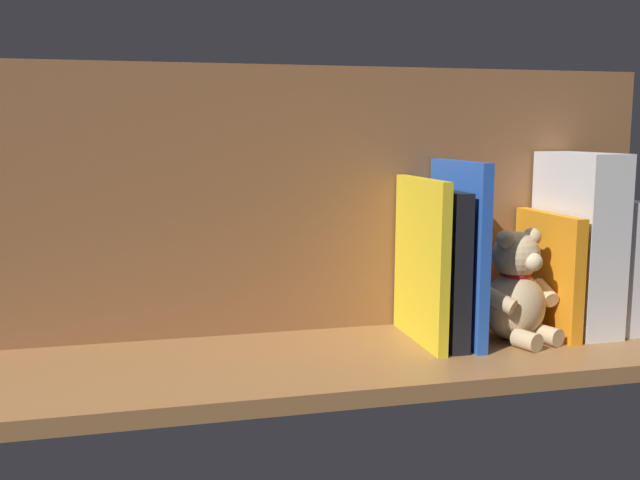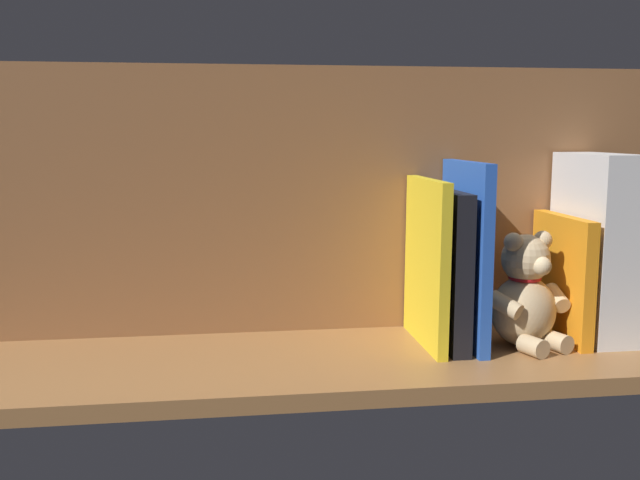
% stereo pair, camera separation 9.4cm
% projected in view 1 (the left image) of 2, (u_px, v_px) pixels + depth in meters
% --- Properties ---
extents(ground_plane, '(1.08, 0.29, 0.02)m').
position_uv_depth(ground_plane, '(320.00, 361.00, 0.96)').
color(ground_plane, '#9E6B3D').
extents(shelf_back_panel, '(1.08, 0.02, 0.38)m').
position_uv_depth(shelf_back_panel, '(300.00, 201.00, 1.05)').
color(shelf_back_panel, brown).
rests_on(shelf_back_panel, ground_plane).
extents(book_0, '(0.03, 0.15, 0.19)m').
position_uv_depth(book_0, '(606.00, 262.00, 1.09)').
color(book_0, silver).
rests_on(book_0, ground_plane).
extents(dictionary_thick_white, '(0.06, 0.16, 0.26)m').
position_uv_depth(dictionary_thick_white, '(577.00, 242.00, 1.07)').
color(dictionary_thick_white, silver).
rests_on(dictionary_thick_white, ground_plane).
extents(book_1, '(0.02, 0.16, 0.17)m').
position_uv_depth(book_1, '(548.00, 272.00, 1.06)').
color(book_1, orange).
rests_on(book_1, ground_plane).
extents(teddy_bear, '(0.12, 0.12, 0.16)m').
position_uv_depth(teddy_bear, '(517.00, 292.00, 1.01)').
color(teddy_bear, '#D1B284').
rests_on(teddy_bear, ground_plane).
extents(book_2, '(0.02, 0.17, 0.25)m').
position_uv_depth(book_2, '(458.00, 251.00, 1.01)').
color(book_2, blue).
rests_on(book_2, ground_plane).
extents(book_3, '(0.03, 0.17, 0.21)m').
position_uv_depth(book_3, '(438.00, 265.00, 1.01)').
color(book_3, black).
rests_on(book_3, ground_plane).
extents(book_4, '(0.02, 0.17, 0.23)m').
position_uv_depth(book_4, '(421.00, 260.00, 1.00)').
color(book_4, yellow).
rests_on(book_4, ground_plane).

